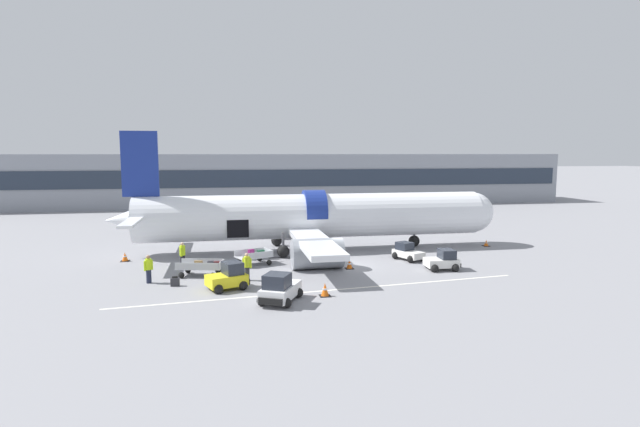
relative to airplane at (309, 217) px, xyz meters
The scene contains 18 objects.
ground_plane 6.90m from the airplane, 72.54° to the right, with size 500.00×500.00×0.00m, color gray.
apron_marking_line 12.89m from the airplane, 94.03° to the right, with size 25.36×2.98×0.01m.
terminal_strip 39.77m from the airplane, 87.28° to the left, with size 92.63×11.04×8.08m.
airplane is the anchor object (origin of this frame).
baggage_tug_lead 8.87m from the airplane, 36.92° to the right, with size 2.28×2.84×1.34m.
baggage_tug_mid 12.15m from the airplane, 46.98° to the right, with size 2.40×2.09×1.45m.
baggage_tug_rear 13.18m from the airplane, 121.66° to the right, with size 2.75×2.44×1.64m.
baggage_tug_spare 15.12m from the airplane, 105.71° to the right, with size 2.74×3.42×1.70m.
baggage_cart_loading 11.53m from the airplane, 139.01° to the right, with size 3.97×2.27×1.03m.
baggage_cart_queued 7.03m from the airplane, 136.72° to the right, with size 3.45×2.54×1.12m.
ground_crew_loader_a 14.79m from the airplane, 143.47° to the right, with size 0.57×0.57×1.81m.
ground_crew_loader_b 10.97m from the airplane, 121.30° to the right, with size 0.63×0.51×1.82m.
ground_crew_driver 11.18m from the airplane, 155.63° to the right, with size 0.51×0.64×1.83m.
suitcase_on_tarmac_upright 14.30m from the airplane, 135.78° to the right, with size 0.54×0.26×0.62m.
safety_cone_nose 16.04m from the airplane, ahead, with size 0.57×0.57×0.55m.
safety_cone_engine_left 13.97m from the airplane, 95.63° to the right, with size 0.64×0.64×0.77m.
safety_cone_wingtip 7.85m from the airplane, 76.60° to the right, with size 0.62×0.62×0.65m.
safety_cone_tail 14.86m from the airplane, behind, with size 0.65×0.65×0.69m.
Camera 1 is at (-8.72, -35.17, 8.20)m, focal length 28.00 mm.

